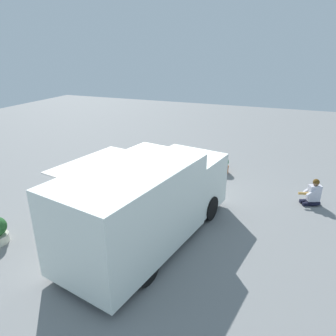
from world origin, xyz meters
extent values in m
plane|color=gray|center=(0.00, 0.00, 0.00)|extent=(40.00, 40.00, 0.00)
cube|color=white|center=(-2.34, 0.14, 1.23)|extent=(4.17, 2.72, 2.06)
cube|color=white|center=(0.37, -0.37, 1.00)|extent=(1.99, 2.23, 1.59)
cube|color=#25202D|center=(1.17, -0.52, 1.27)|extent=(0.33, 1.60, 0.60)
cube|color=black|center=(-2.14, 1.15, 1.36)|extent=(2.09, 0.42, 0.72)
cube|color=white|center=(-2.09, 1.44, 2.22)|extent=(2.39, 1.02, 0.03)
cube|color=black|center=(-1.52, -0.01, 0.10)|extent=(5.45, 2.58, 0.20)
cylinder|color=black|center=(-0.01, -1.22, 0.37)|extent=(0.77, 0.35, 0.74)
cylinder|color=black|center=(0.33, 0.56, 0.37)|extent=(0.77, 0.35, 0.74)
cylinder|color=black|center=(-3.18, -0.62, 0.37)|extent=(0.77, 0.35, 0.74)
cylinder|color=black|center=(-2.84, 1.16, 0.37)|extent=(0.77, 0.35, 0.74)
ellipsoid|color=black|center=(2.16, -4.17, 0.06)|extent=(0.62, 0.66, 0.13)
cube|color=black|center=(2.16, -3.94, 0.06)|extent=(0.25, 0.37, 0.11)
cube|color=black|center=(1.98, -4.03, 0.06)|extent=(0.25, 0.37, 0.11)
cube|color=silver|center=(2.16, -4.17, 0.40)|extent=(0.36, 0.43, 0.55)
sphere|color=brown|center=(2.16, -4.17, 0.77)|extent=(0.20, 0.20, 0.20)
sphere|color=#583B14|center=(2.16, -4.17, 0.80)|extent=(0.21, 0.21, 0.21)
cube|color=silver|center=(2.20, -3.99, 0.47)|extent=(0.23, 0.35, 0.29)
cube|color=silver|center=(1.99, -4.09, 0.47)|extent=(0.23, 0.35, 0.29)
cylinder|color=#DDA350|center=(2.02, -3.89, 0.39)|extent=(0.17, 0.42, 0.09)
cube|color=#C94227|center=(2.02, -3.89, 0.41)|extent=(0.12, 0.35, 0.02)
sphere|color=white|center=(-3.12, 3.57, 0.59)|extent=(0.07, 0.07, 0.07)
cylinder|color=#C37141|center=(3.83, -0.78, 0.15)|extent=(0.50, 0.50, 0.29)
torus|color=#C06B3C|center=(3.83, -0.78, 0.28)|extent=(0.53, 0.53, 0.04)
ellipsoid|color=#17612D|center=(3.83, -0.78, 0.47)|extent=(0.48, 0.48, 0.41)
sphere|color=#AD49B4|center=(3.94, -0.93, 0.56)|extent=(0.09, 0.09, 0.09)
sphere|color=#AE4C9E|center=(4.00, -0.86, 0.56)|extent=(0.06, 0.06, 0.06)
sphere|color=#B032A8|center=(3.79, -0.97, 0.53)|extent=(0.05, 0.05, 0.05)
cube|color=#8A5F49|center=(3.72, 2.07, 0.44)|extent=(0.77, 1.50, 0.06)
cube|color=#30362D|center=(3.56, 2.63, 0.20)|extent=(0.35, 0.17, 0.41)
cube|color=#30362D|center=(3.87, 1.52, 0.20)|extent=(0.35, 0.17, 0.41)
camera|label=1|loc=(-8.06, -3.05, 4.83)|focal=32.96mm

